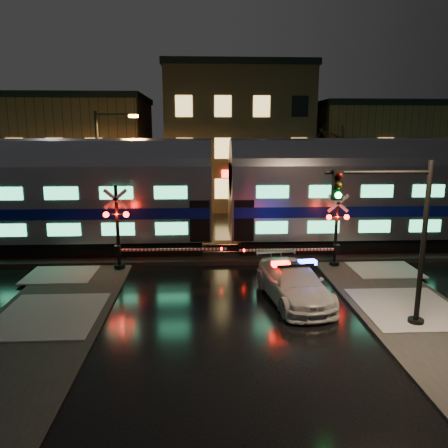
{
  "coord_description": "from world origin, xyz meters",
  "views": [
    {
      "loc": [
        -1.01,
        -17.72,
        6.52
      ],
      "look_at": [
        -0.02,
        2.5,
        2.2
      ],
      "focal_mm": 35.0,
      "sensor_mm": 36.0,
      "label": 1
    }
  ],
  "objects": [
    {
      "name": "streetlight",
      "position": [
        -7.0,
        9.0,
        4.42
      ],
      "size": [
        2.57,
        0.27,
        7.67
      ],
      "color": "black",
      "rests_on": "ground"
    },
    {
      "name": "ballast",
      "position": [
        0.0,
        5.0,
        0.12
      ],
      "size": [
        90.0,
        4.2,
        0.24
      ],
      "primitive_type": "cube",
      "color": "black",
      "rests_on": "ground"
    },
    {
      "name": "traffic_light",
      "position": [
        5.29,
        -4.3,
        2.99
      ],
      "size": [
        3.64,
        0.68,
        5.63
      ],
      "rotation": [
        0.0,
        0.0,
        0.04
      ],
      "color": "black",
      "rests_on": "ground"
    },
    {
      "name": "building_right",
      "position": [
        15.0,
        22.0,
        4.25
      ],
      "size": [
        12.0,
        10.0,
        8.5
      ],
      "primitive_type": "cube",
      "color": "#512E1F",
      "rests_on": "ground"
    },
    {
      "name": "building_mid",
      "position": [
        2.0,
        22.5,
        5.75
      ],
      "size": [
        12.0,
        11.0,
        11.5
      ],
      "primitive_type": "cube",
      "color": "brown",
      "rests_on": "ground"
    },
    {
      "name": "police_car",
      "position": [
        2.49,
        -1.73,
        0.73
      ],
      "size": [
        2.73,
        5.23,
        1.61
      ],
      "rotation": [
        0.0,
        0.0,
        0.14
      ],
      "color": "silver",
      "rests_on": "ground"
    },
    {
      "name": "sidewalk_left",
      "position": [
        -6.5,
        -6.0,
        0.06
      ],
      "size": [
        4.0,
        20.0,
        0.12
      ],
      "primitive_type": "cube",
      "color": "#2D2D2D",
      "rests_on": "ground"
    },
    {
      "name": "crossing_signal_right",
      "position": [
        5.0,
        2.3,
        1.54
      ],
      "size": [
        5.3,
        0.63,
        3.75
      ],
      "color": "black",
      "rests_on": "ground"
    },
    {
      "name": "building_left",
      "position": [
        -13.0,
        22.0,
        4.5
      ],
      "size": [
        14.0,
        10.0,
        9.0
      ],
      "primitive_type": "cube",
      "color": "#512E1F",
      "rests_on": "ground"
    },
    {
      "name": "crossing_signal_left",
      "position": [
        -4.66,
        2.31,
        1.69
      ],
      "size": [
        5.77,
        0.66,
        4.08
      ],
      "color": "black",
      "rests_on": "ground"
    },
    {
      "name": "ground",
      "position": [
        0.0,
        0.0,
        0.0
      ],
      "size": [
        120.0,
        120.0,
        0.0
      ],
      "primitive_type": "plane",
      "color": "black",
      "rests_on": "ground"
    },
    {
      "name": "train",
      "position": [
        -0.08,
        5.0,
        3.38
      ],
      "size": [
        51.0,
        3.12,
        5.92
      ],
      "color": "black",
      "rests_on": "ballast"
    }
  ]
}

